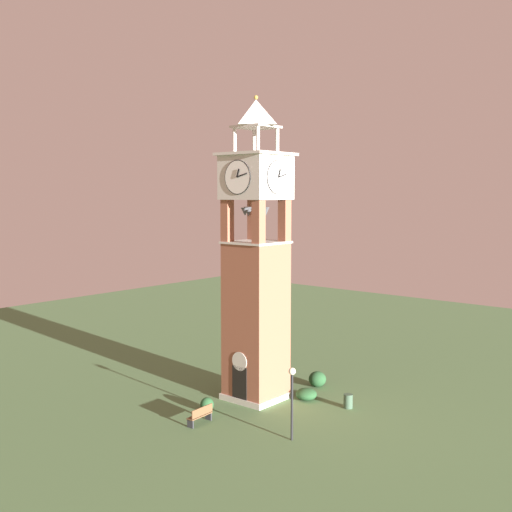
{
  "coord_description": "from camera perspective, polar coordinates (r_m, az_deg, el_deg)",
  "views": [
    {
      "loc": [
        23.59,
        -27.9,
        12.17
      ],
      "look_at": [
        0.0,
        0.0,
        8.54
      ],
      "focal_mm": 44.16,
      "sensor_mm": 36.0,
      "label": 1
    }
  ],
  "objects": [
    {
      "name": "shrub_left_of_tower",
      "position": [
        36.31,
        -4.46,
        -13.26
      ],
      "size": [
        0.76,
        0.76,
        0.79
      ],
      "primitive_type": "ellipsoid",
      "color": "#234C28",
      "rests_on": "ground"
    },
    {
      "name": "shrub_behind_bench",
      "position": [
        40.71,
        5.58,
        -11.03
      ],
      "size": [
        1.1,
        1.1,
        0.97
      ],
      "primitive_type": "ellipsoid",
      "color": "#234C28",
      "rests_on": "ground"
    },
    {
      "name": "trash_bin",
      "position": [
        37.13,
        8.34,
        -12.87
      ],
      "size": [
        0.52,
        0.52,
        0.8
      ],
      "primitive_type": "cylinder",
      "color": "#38513D",
      "rests_on": "ground"
    },
    {
      "name": "shrub_near_entry",
      "position": [
        38.23,
        4.58,
        -12.37
      ],
      "size": [
        1.26,
        1.26,
        0.68
      ],
      "primitive_type": "ellipsoid",
      "color": "#234C28",
      "rests_on": "ground"
    },
    {
      "name": "ground",
      "position": [
        38.51,
        0.0,
        -12.75
      ],
      "size": [
        80.0,
        80.0,
        0.0
      ],
      "primitive_type": "plane",
      "color": "#517547"
    },
    {
      "name": "park_bench",
      "position": [
        34.47,
        -5.05,
        -14.17
      ],
      "size": [
        0.54,
        1.62,
        0.95
      ],
      "color": "brown",
      "rests_on": "ground"
    },
    {
      "name": "lamp_post",
      "position": [
        31.67,
        3.28,
        -12.0
      ],
      "size": [
        0.36,
        0.36,
        3.67
      ],
      "color": "black",
      "rests_on": "ground"
    },
    {
      "name": "clock_tower",
      "position": [
        36.83,
        -0.0,
        -1.64
      ],
      "size": [
        3.52,
        3.52,
        17.75
      ],
      "color": "#93543D",
      "rests_on": "ground"
    }
  ]
}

